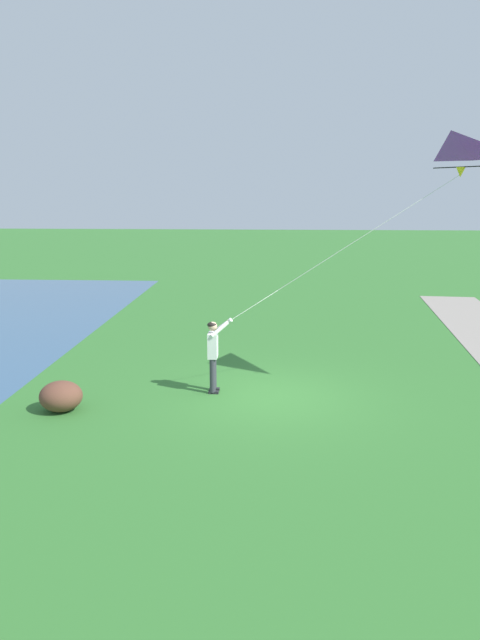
# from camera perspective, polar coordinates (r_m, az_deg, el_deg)

# --- Properties ---
(ground_plane) EXTENTS (120.00, 120.00, 0.00)m
(ground_plane) POSITION_cam_1_polar(r_m,az_deg,el_deg) (14.30, 3.08, -7.27)
(ground_plane) COLOR #33702D
(person_kite_flyer) EXTENTS (0.61, 0.52, 1.83)m
(person_kite_flyer) POSITION_cam_1_polar(r_m,az_deg,el_deg) (14.33, -2.49, -2.83)
(person_kite_flyer) COLOR #232328
(person_kite_flyer) RESTS_ON ground
(flying_kite) EXTENTS (5.53, 1.87, 4.10)m
(flying_kite) POSITION_cam_1_polar(r_m,az_deg,el_deg) (14.11, 19.17, 14.41)
(flying_kite) COLOR purple
(lakeside_shrub) EXTENTS (0.94, 0.90, 0.67)m
(lakeside_shrub) POSITION_cam_1_polar(r_m,az_deg,el_deg) (13.90, -16.55, -6.91)
(lakeside_shrub) COLOR brown
(lakeside_shrub) RESTS_ON ground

